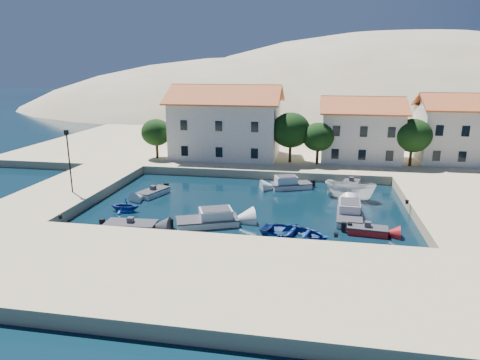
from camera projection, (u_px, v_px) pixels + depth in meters
name	position (u px, v px, depth m)	size (l,w,h in m)	color
ground	(228.00, 246.00, 32.38)	(400.00, 400.00, 0.00)	black
quay_south	(208.00, 278.00, 26.54)	(52.00, 12.00, 1.00)	#C8B789
quay_east	(474.00, 212.00, 38.27)	(11.00, 20.00, 1.00)	#C8B789
quay_west	(70.00, 190.00, 44.98)	(8.00, 20.00, 1.00)	#C8B789
quay_north	(288.00, 148.00, 68.02)	(80.00, 36.00, 1.00)	#C8B789
hills	(355.00, 171.00, 152.46)	(254.00, 176.00, 99.00)	tan
building_left	(226.00, 120.00, 58.47)	(14.70, 9.45, 9.70)	beige
building_mid	(361.00, 128.00, 56.54)	(10.50, 8.40, 8.30)	beige
building_right	(455.00, 127.00, 55.39)	(9.45, 8.40, 8.80)	beige
trees	(303.00, 133.00, 54.55)	(37.30, 5.30, 6.45)	#382314
lamppost	(69.00, 155.00, 41.72)	(0.35, 0.25, 6.22)	black
bollards	(270.00, 217.00, 35.28)	(29.36, 9.56, 0.30)	black
motorboat_grey_sw	(131.00, 226.00, 35.63)	(4.35, 2.13, 1.25)	#39383E
cabin_cruiser_south	(207.00, 220.00, 36.51)	(5.70, 4.03, 1.60)	silver
rowboat_south	(294.00, 238.00, 33.89)	(3.90, 5.46, 1.13)	navy
motorboat_red_se	(367.00, 231.00, 34.63)	(3.33, 1.75, 1.25)	maroon
cabin_cruiser_east	(349.00, 214.00, 37.88)	(2.46, 5.44, 1.60)	silver
boat_east	(349.00, 199.00, 43.90)	(1.97, 5.25, 2.03)	silver
motorboat_white_ne	(351.00, 184.00, 48.33)	(2.46, 3.93, 1.25)	silver
rowboat_west	(125.00, 211.00, 40.10)	(2.38, 2.76, 1.45)	navy
motorboat_white_west	(153.00, 192.00, 44.96)	(2.79, 4.02, 1.25)	silver
cabin_cruiser_north	(291.00, 184.00, 47.46)	(4.77, 3.31, 1.60)	silver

